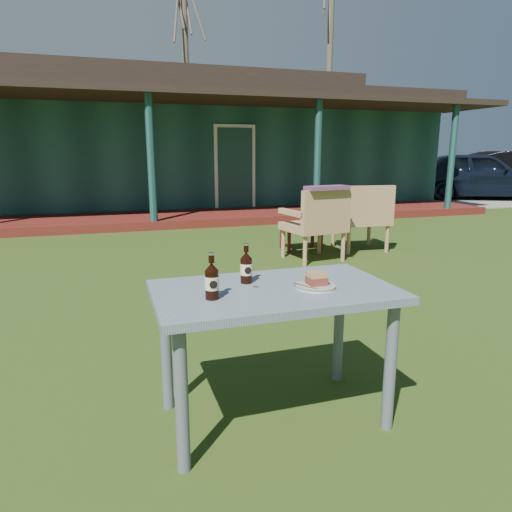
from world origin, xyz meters
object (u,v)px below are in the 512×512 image
object	(u,v)px
cake_slice	(317,278)
armchair_right	(363,214)
plate	(316,286)
cola_bottle_far	(212,281)
side_table	(301,226)
car_far	(512,173)
car_near	(476,175)
cafe_table	(274,307)
cola_bottle_near	(246,267)
armchair_left	(317,221)

from	to	relation	value
cake_slice	armchair_right	bearing A→B (deg)	56.07
plate	cola_bottle_far	distance (m)	0.54
cola_bottle_far	side_table	distance (m)	4.63
cake_slice	armchair_right	size ratio (longest dim) A/B	0.10
car_far	armchair_right	world-z (taller)	car_far
car_near	armchair_right	world-z (taller)	car_near
cafe_table	cola_bottle_far	distance (m)	0.39
cake_slice	side_table	distance (m)	4.37
cafe_table	cola_bottle_near	size ratio (longest dim) A/B	5.73
car_far	armchair_left	size ratio (longest dim) A/B	4.67
plate	cola_bottle_far	world-z (taller)	cola_bottle_far
car_far	armchair_left	distance (m)	12.49
cake_slice	armchair_right	world-z (taller)	armchair_right
car_near	armchair_right	distance (m)	9.11
cola_bottle_far	side_table	size ratio (longest dim) A/B	0.37
cola_bottle_far	side_table	world-z (taller)	cola_bottle_far
cola_bottle_near	armchair_left	xyz separation A→B (m)	(1.89, 3.12, -0.28)
car_far	plate	bearing A→B (deg)	148.60
car_near	side_table	bearing A→B (deg)	147.22
car_far	cola_bottle_far	size ratio (longest dim) A/B	19.91
plate	armchair_left	world-z (taller)	armchair_left
car_far	armchair_right	size ratio (longest dim) A/B	4.63
plate	cake_slice	bearing A→B (deg)	46.58
car_near	plate	bearing A→B (deg)	157.77
car_far	cafe_table	xyz separation A→B (m)	(-12.22, -10.11, -0.10)
side_table	car_near	bearing A→B (deg)	33.21
plate	car_near	bearing A→B (deg)	43.77
cola_bottle_near	armchair_right	world-z (taller)	armchair_right
plate	cola_bottle_far	size ratio (longest dim) A/B	0.93
armchair_right	car_far	bearing A→B (deg)	34.21
car_near	cola_bottle_near	size ratio (longest dim) A/B	20.18
car_near	car_far	size ratio (longest dim) A/B	0.97
car_near	cake_slice	bearing A→B (deg)	157.77
cola_bottle_far	armchair_right	distance (m)	4.77
cake_slice	armchair_left	world-z (taller)	armchair_left
cola_bottle_near	cola_bottle_far	distance (m)	0.31
armchair_right	side_table	xyz separation A→B (m)	(-0.80, 0.36, -0.19)
plate	cake_slice	world-z (taller)	cake_slice
car_near	cola_bottle_near	xyz separation A→B (m)	(-9.98, -9.07, 0.08)
cola_bottle_far	armchair_right	size ratio (longest dim) A/B	0.23
cola_bottle_near	side_table	xyz separation A→B (m)	(1.98, 3.84, -0.46)
armchair_left	car_far	bearing A→B (deg)	33.30
cola_bottle_far	cafe_table	bearing A→B (deg)	12.63
cola_bottle_near	armchair_right	bearing A→B (deg)	51.41
cola_bottle_near	side_table	world-z (taller)	cola_bottle_near
cake_slice	cafe_table	bearing A→B (deg)	167.49
side_table	car_far	bearing A→B (deg)	30.67
car_near	cafe_table	size ratio (longest dim) A/B	3.52
car_near	cake_slice	world-z (taller)	car_near
cola_bottle_far	armchair_left	distance (m)	3.95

